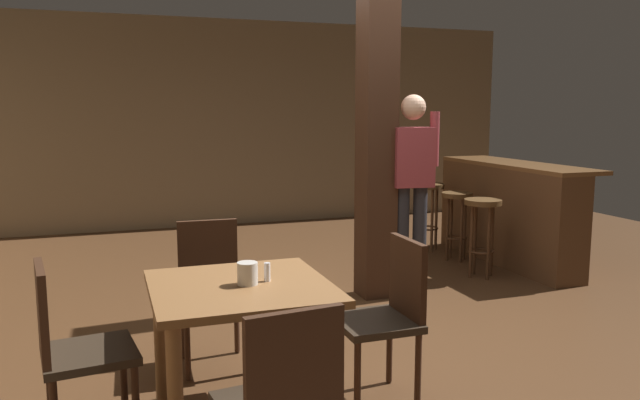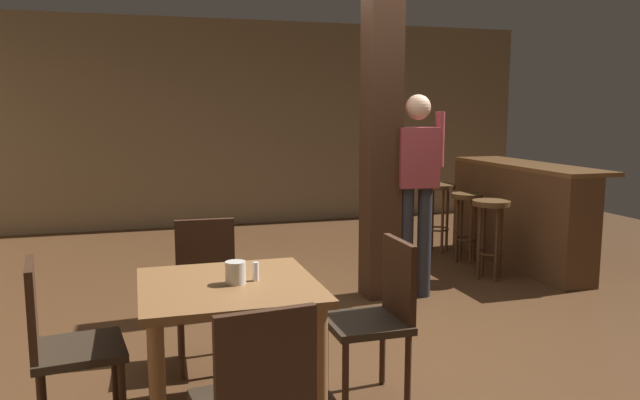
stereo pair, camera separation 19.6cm
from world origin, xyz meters
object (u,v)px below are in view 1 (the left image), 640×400
(bar_stool_mid, at_px, (457,210))
(chair_north, at_px, (211,285))
(chair_east, at_px, (388,311))
(salt_shaker, at_px, (267,272))
(napkin_cup, at_px, (248,273))
(dining_table, at_px, (241,309))
(chair_west, at_px, (72,345))
(standing_person, at_px, (412,180))
(bar_counter, at_px, (507,212))
(bar_stool_near, at_px, (482,219))
(bar_stool_far, at_px, (427,200))

(bar_stool_mid, bearing_deg, chair_north, -147.35)
(chair_east, bearing_deg, salt_shaker, 178.99)
(napkin_cup, bearing_deg, bar_stool_mid, 43.46)
(dining_table, bearing_deg, chair_west, 178.25)
(bar_stool_mid, bearing_deg, standing_person, -136.91)
(napkin_cup, relative_size, bar_counter, 0.06)
(standing_person, xyz_separation_m, bar_counter, (1.50, 0.73, -0.47))
(bar_stool_near, bearing_deg, bar_stool_mid, 79.44)
(chair_north, bearing_deg, salt_shaker, -78.78)
(chair_east, distance_m, bar_stool_near, 2.80)
(chair_north, bearing_deg, bar_counter, 25.66)
(bar_stool_near, bearing_deg, bar_stool_far, 87.25)
(chair_north, xyz_separation_m, bar_stool_mid, (2.90, 1.86, 0.03))
(standing_person, bearing_deg, napkin_cup, -136.32)
(bar_counter, xyz_separation_m, bar_stool_far, (-0.53, 0.76, 0.05))
(bar_counter, distance_m, bar_stool_mid, 0.52)
(standing_person, relative_size, bar_stool_far, 2.24)
(bar_counter, relative_size, bar_stool_far, 2.64)
(dining_table, bearing_deg, bar_stool_mid, 42.95)
(bar_stool_mid, bearing_deg, chair_east, -127.56)
(bar_counter, bearing_deg, bar_stool_mid, 152.07)
(bar_counter, height_order, bar_stool_far, bar_counter)
(bar_counter, bearing_deg, dining_table, -143.88)
(chair_east, relative_size, bar_stool_mid, 1.22)
(dining_table, height_order, chair_east, chair_east)
(salt_shaker, xyz_separation_m, standing_person, (1.69, 1.69, 0.22))
(chair_east, bearing_deg, bar_stool_near, 46.18)
(bar_stool_mid, bearing_deg, dining_table, -137.05)
(chair_north, xyz_separation_m, bar_stool_near, (2.77, 1.20, 0.06))
(chair_east, xyz_separation_m, chair_north, (-0.84, 0.83, 0.00))
(bar_stool_mid, xyz_separation_m, bar_stool_far, (-0.07, 0.52, 0.05))
(salt_shaker, relative_size, bar_counter, 0.05)
(bar_stool_far, bearing_deg, chair_north, -140.01)
(dining_table, height_order, standing_person, standing_person)
(standing_person, height_order, bar_stool_near, standing_person)
(standing_person, bearing_deg, bar_stool_far, 56.81)
(chair_west, bearing_deg, bar_counter, 30.22)
(chair_west, distance_m, bar_stool_far, 4.81)
(dining_table, xyz_separation_m, bar_stool_near, (2.75, 2.02, -0.04))
(chair_west, xyz_separation_m, standing_person, (2.63, 1.68, 0.50))
(chair_north, bearing_deg, bar_stool_near, 23.30)
(bar_stool_near, bearing_deg, chair_west, -150.74)
(napkin_cup, xyz_separation_m, salt_shaker, (0.11, 0.02, -0.01))
(salt_shaker, xyz_separation_m, bar_stool_far, (2.67, 3.19, -0.20))
(salt_shaker, distance_m, standing_person, 2.40)
(chair_west, relative_size, bar_stool_near, 1.18)
(dining_table, xyz_separation_m, chair_east, (0.81, -0.00, -0.09))
(napkin_cup, bearing_deg, bar_stool_far, 49.17)
(standing_person, relative_size, bar_stool_mid, 2.36)
(dining_table, height_order, bar_stool_far, bar_stool_far)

